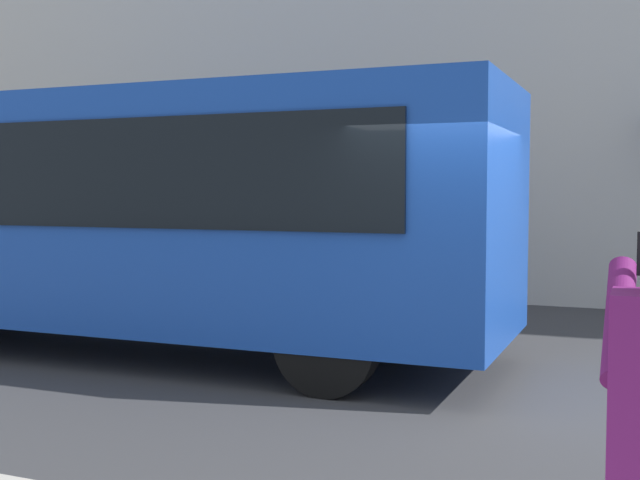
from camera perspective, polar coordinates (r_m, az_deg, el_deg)
ground_plane at (r=7.61m, az=12.46°, el=-11.18°), size 60.00×60.00×0.00m
red_bus at (r=9.81m, az=-13.60°, el=2.05°), size 9.05×2.54×3.08m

